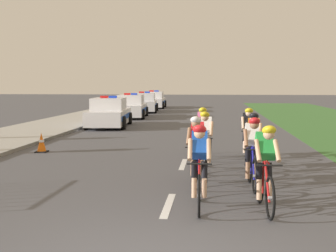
{
  "coord_description": "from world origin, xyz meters",
  "views": [
    {
      "loc": [
        0.79,
        -4.8,
        2.21
      ],
      "look_at": [
        -0.37,
        6.32,
        1.1
      ],
      "focal_mm": 45.8,
      "sensor_mm": 36.0,
      "label": 1
    }
  ],
  "objects_px": {
    "cyclist_second": "(265,167)",
    "cyclist_sixth": "(253,142)",
    "cyclist_fourth": "(252,151)",
    "police_car_furthest": "(154,100)",
    "cyclist_fifth": "(206,140)",
    "cyclist_lead": "(199,165)",
    "cyclist_seventh": "(202,132)",
    "cyclist_eighth": "(248,133)",
    "police_car_third": "(145,103)",
    "cyclist_third": "(197,149)",
    "traffic_cone_near": "(41,143)",
    "police_car_nearest": "(109,114)",
    "police_car_second": "(131,107)"
  },
  "relations": [
    {
      "from": "cyclist_eighth",
      "to": "police_car_second",
      "type": "relative_size",
      "value": 0.38
    },
    {
      "from": "cyclist_seventh",
      "to": "cyclist_eighth",
      "type": "bearing_deg",
      "value": -5.6
    },
    {
      "from": "police_car_furthest",
      "to": "cyclist_fourth",
      "type": "bearing_deg",
      "value": -78.23
    },
    {
      "from": "police_car_second",
      "to": "police_car_third",
      "type": "bearing_deg",
      "value": 90.0
    },
    {
      "from": "cyclist_eighth",
      "to": "police_car_furthest",
      "type": "xyz_separation_m",
      "value": [
        -6.29,
        25.93,
        -0.11
      ]
    },
    {
      "from": "cyclist_third",
      "to": "cyclist_fifth",
      "type": "xyz_separation_m",
      "value": [
        0.16,
        1.56,
        0.0
      ]
    },
    {
      "from": "cyclist_eighth",
      "to": "cyclist_fourth",
      "type": "bearing_deg",
      "value": -93.01
    },
    {
      "from": "cyclist_eighth",
      "to": "police_car_second",
      "type": "xyz_separation_m",
      "value": [
        -6.29,
        14.85,
        -0.11
      ]
    },
    {
      "from": "police_car_furthest",
      "to": "police_car_second",
      "type": "bearing_deg",
      "value": -90.0
    },
    {
      "from": "cyclist_lead",
      "to": "cyclist_second",
      "type": "xyz_separation_m",
      "value": [
        1.13,
        -0.0,
        0.0
      ]
    },
    {
      "from": "cyclist_second",
      "to": "cyclist_eighth",
      "type": "relative_size",
      "value": 1.0
    },
    {
      "from": "cyclist_lead",
      "to": "police_car_third",
      "type": "bearing_deg",
      "value": 101.19
    },
    {
      "from": "cyclist_sixth",
      "to": "cyclist_seventh",
      "type": "distance_m",
      "value": 2.45
    },
    {
      "from": "cyclist_fifth",
      "to": "police_car_nearest",
      "type": "relative_size",
      "value": 0.38
    },
    {
      "from": "police_car_second",
      "to": "police_car_furthest",
      "type": "xyz_separation_m",
      "value": [
        -0.0,
        11.09,
        0.0
      ]
    },
    {
      "from": "police_car_nearest",
      "to": "police_car_furthest",
      "type": "distance_m",
      "value": 16.98
    },
    {
      "from": "cyclist_sixth",
      "to": "cyclist_seventh",
      "type": "bearing_deg",
      "value": 121.89
    },
    {
      "from": "cyclist_third",
      "to": "traffic_cone_near",
      "type": "height_order",
      "value": "cyclist_third"
    },
    {
      "from": "traffic_cone_near",
      "to": "cyclist_lead",
      "type": "bearing_deg",
      "value": -47.61
    },
    {
      "from": "cyclist_eighth",
      "to": "police_car_furthest",
      "type": "bearing_deg",
      "value": 103.63
    },
    {
      "from": "cyclist_eighth",
      "to": "police_car_furthest",
      "type": "distance_m",
      "value": 26.69
    },
    {
      "from": "cyclist_fourth",
      "to": "police_car_furthest",
      "type": "height_order",
      "value": "police_car_furthest"
    },
    {
      "from": "cyclist_second",
      "to": "police_car_second",
      "type": "relative_size",
      "value": 0.38
    },
    {
      "from": "cyclist_sixth",
      "to": "traffic_cone_near",
      "type": "distance_m",
      "value": 7.02
    },
    {
      "from": "cyclist_sixth",
      "to": "police_car_nearest",
      "type": "distance_m",
      "value": 12.57
    },
    {
      "from": "cyclist_fifth",
      "to": "cyclist_sixth",
      "type": "relative_size",
      "value": 1.0
    },
    {
      "from": "police_car_second",
      "to": "police_car_furthest",
      "type": "height_order",
      "value": "same"
    },
    {
      "from": "cyclist_second",
      "to": "police_car_third",
      "type": "height_order",
      "value": "police_car_third"
    },
    {
      "from": "police_car_second",
      "to": "police_car_nearest",
      "type": "bearing_deg",
      "value": -90.0
    },
    {
      "from": "cyclist_sixth",
      "to": "cyclist_eighth",
      "type": "xyz_separation_m",
      "value": [
        0.03,
        1.95,
        0.0
      ]
    },
    {
      "from": "police_car_third",
      "to": "cyclist_eighth",
      "type": "bearing_deg",
      "value": -72.9
    },
    {
      "from": "cyclist_third",
      "to": "police_car_second",
      "type": "height_order",
      "value": "police_car_second"
    },
    {
      "from": "cyclist_second",
      "to": "cyclist_sixth",
      "type": "height_order",
      "value": "same"
    },
    {
      "from": "cyclist_fourth",
      "to": "police_car_second",
      "type": "bearing_deg",
      "value": 108.52
    },
    {
      "from": "cyclist_sixth",
      "to": "traffic_cone_near",
      "type": "relative_size",
      "value": 2.69
    },
    {
      "from": "police_car_third",
      "to": "cyclist_third",
      "type": "bearing_deg",
      "value": -78.24
    },
    {
      "from": "cyclist_fourth",
      "to": "police_car_furthest",
      "type": "bearing_deg",
      "value": 101.77
    },
    {
      "from": "cyclist_third",
      "to": "police_car_nearest",
      "type": "height_order",
      "value": "police_car_nearest"
    },
    {
      "from": "cyclist_third",
      "to": "traffic_cone_near",
      "type": "relative_size",
      "value": 2.69
    },
    {
      "from": "cyclist_seventh",
      "to": "cyclist_eighth",
      "type": "xyz_separation_m",
      "value": [
        1.32,
        -0.13,
        0.0
      ]
    },
    {
      "from": "cyclist_sixth",
      "to": "police_car_third",
      "type": "height_order",
      "value": "police_car_third"
    },
    {
      "from": "cyclist_fourth",
      "to": "cyclist_fifth",
      "type": "height_order",
      "value": "same"
    },
    {
      "from": "cyclist_seventh",
      "to": "police_car_second",
      "type": "bearing_deg",
      "value": 108.66
    },
    {
      "from": "cyclist_sixth",
      "to": "cyclist_seventh",
      "type": "height_order",
      "value": "same"
    },
    {
      "from": "cyclist_fifth",
      "to": "cyclist_lead",
      "type": "bearing_deg",
      "value": -90.86
    },
    {
      "from": "cyclist_fourth",
      "to": "cyclist_fifth",
      "type": "xyz_separation_m",
      "value": [
        -1.02,
        1.73,
        0.0
      ]
    },
    {
      "from": "cyclist_fifth",
      "to": "police_car_furthest",
      "type": "bearing_deg",
      "value": 100.46
    },
    {
      "from": "cyclist_lead",
      "to": "police_car_furthest",
      "type": "height_order",
      "value": "police_car_furthest"
    },
    {
      "from": "cyclist_lead",
      "to": "police_car_nearest",
      "type": "xyz_separation_m",
      "value": [
        -5.04,
        14.0,
        -0.11
      ]
    },
    {
      "from": "cyclist_eighth",
      "to": "traffic_cone_near",
      "type": "relative_size",
      "value": 2.69
    }
  ]
}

